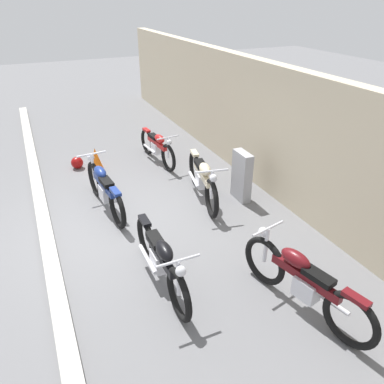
% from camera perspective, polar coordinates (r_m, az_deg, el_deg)
% --- Properties ---
extents(ground_plane, '(40.00, 40.00, 0.00)m').
position_cam_1_polar(ground_plane, '(7.22, -11.82, -5.06)').
color(ground_plane, slate).
extents(building_wall, '(18.00, 0.30, 2.69)m').
position_cam_1_polar(building_wall, '(7.98, 12.81, 8.94)').
color(building_wall, beige).
rests_on(building_wall, ground_plane).
extents(curb_strip, '(18.00, 0.24, 0.12)m').
position_cam_1_polar(curb_strip, '(7.11, -21.42, -6.66)').
color(curb_strip, '#B7B2A8').
rests_on(curb_strip, ground_plane).
extents(stone_marker, '(0.53, 0.21, 1.06)m').
position_cam_1_polar(stone_marker, '(7.80, 7.65, 2.45)').
color(stone_marker, '#9E9EA3').
rests_on(stone_marker, ground_plane).
extents(helmet, '(0.30, 0.30, 0.30)m').
position_cam_1_polar(helmet, '(9.72, -17.25, 4.34)').
color(helmet, maroon).
rests_on(helmet, ground_plane).
extents(traffic_cone, '(0.32, 0.32, 0.55)m').
position_cam_1_polar(traffic_cone, '(9.50, -14.58, 4.99)').
color(traffic_cone, orange).
rests_on(traffic_cone, ground_plane).
extents(motorcycle_blue, '(2.18, 0.61, 0.98)m').
position_cam_1_polar(motorcycle_blue, '(7.56, -13.31, 0.54)').
color(motorcycle_blue, black).
rests_on(motorcycle_blue, ground_plane).
extents(motorcycle_black, '(2.13, 0.60, 0.96)m').
position_cam_1_polar(motorcycle_black, '(5.53, -4.82, -10.36)').
color(motorcycle_black, black).
rests_on(motorcycle_black, ground_plane).
extents(motorcycle_red, '(1.98, 0.55, 0.89)m').
position_cam_1_polar(motorcycle_red, '(9.57, -5.36, 6.97)').
color(motorcycle_red, black).
rests_on(motorcycle_red, ground_plane).
extents(motorcycle_maroon, '(2.15, 0.75, 0.98)m').
position_cam_1_polar(motorcycle_maroon, '(5.35, 16.69, -13.08)').
color(motorcycle_maroon, black).
rests_on(motorcycle_maroon, ground_plane).
extents(motorcycle_cream, '(2.19, 0.72, 0.99)m').
position_cam_1_polar(motorcycle_cream, '(7.74, 1.64, 2.08)').
color(motorcycle_cream, black).
rests_on(motorcycle_cream, ground_plane).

